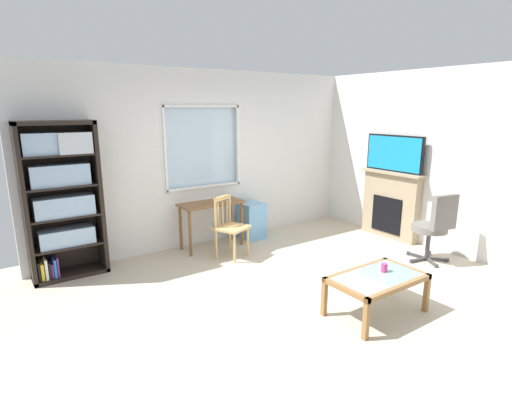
{
  "coord_description": "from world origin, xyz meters",
  "views": [
    {
      "loc": [
        -2.93,
        -3.31,
        2.13
      ],
      "look_at": [
        -0.2,
        0.65,
        0.96
      ],
      "focal_mm": 28.15,
      "sensor_mm": 36.0,
      "label": 1
    }
  ],
  "objects_px": {
    "bookshelf": "(62,195)",
    "tv": "(394,153)",
    "desk_under_window": "(211,210)",
    "plastic_drawer_unit": "(251,220)",
    "fireplace": "(391,204)",
    "wooden_chair": "(230,226)",
    "sippy_cup": "(384,267)",
    "coffee_table": "(377,281)",
    "office_chair": "(435,225)"
  },
  "relations": [
    {
      "from": "bookshelf",
      "to": "tv",
      "type": "distance_m",
      "value": 4.93
    },
    {
      "from": "desk_under_window",
      "to": "plastic_drawer_unit",
      "type": "bearing_deg",
      "value": 3.7
    },
    {
      "from": "desk_under_window",
      "to": "fireplace",
      "type": "bearing_deg",
      "value": -24.25
    },
    {
      "from": "wooden_chair",
      "to": "sippy_cup",
      "type": "xyz_separation_m",
      "value": [
        0.56,
        -2.26,
        0.01
      ]
    },
    {
      "from": "coffee_table",
      "to": "sippy_cup",
      "type": "xyz_separation_m",
      "value": [
        0.15,
        0.04,
        0.11
      ]
    },
    {
      "from": "desk_under_window",
      "to": "coffee_table",
      "type": "xyz_separation_m",
      "value": [
        0.43,
        -2.81,
        -0.24
      ]
    },
    {
      "from": "fireplace",
      "to": "tv",
      "type": "distance_m",
      "value": 0.85
    },
    {
      "from": "bookshelf",
      "to": "coffee_table",
      "type": "xyz_separation_m",
      "value": [
        2.47,
        -2.92,
        -0.7
      ]
    },
    {
      "from": "desk_under_window",
      "to": "plastic_drawer_unit",
      "type": "xyz_separation_m",
      "value": [
        0.77,
        0.05,
        -0.3
      ]
    },
    {
      "from": "bookshelf",
      "to": "plastic_drawer_unit",
      "type": "distance_m",
      "value": 2.92
    },
    {
      "from": "desk_under_window",
      "to": "tv",
      "type": "relative_size",
      "value": 0.95
    },
    {
      "from": "wooden_chair",
      "to": "fireplace",
      "type": "height_order",
      "value": "fireplace"
    },
    {
      "from": "bookshelf",
      "to": "fireplace",
      "type": "distance_m",
      "value": 4.97
    },
    {
      "from": "tv",
      "to": "coffee_table",
      "type": "distance_m",
      "value": 2.96
    },
    {
      "from": "plastic_drawer_unit",
      "to": "coffee_table",
      "type": "bearing_deg",
      "value": -96.91
    },
    {
      "from": "fireplace",
      "to": "office_chair",
      "type": "xyz_separation_m",
      "value": [
        -0.47,
        -1.09,
        -0.01
      ]
    },
    {
      "from": "fireplace",
      "to": "coffee_table",
      "type": "xyz_separation_m",
      "value": [
        -2.29,
        -1.59,
        -0.2
      ]
    },
    {
      "from": "desk_under_window",
      "to": "plastic_drawer_unit",
      "type": "distance_m",
      "value": 0.83
    },
    {
      "from": "plastic_drawer_unit",
      "to": "fireplace",
      "type": "height_order",
      "value": "fireplace"
    },
    {
      "from": "wooden_chair",
      "to": "tv",
      "type": "bearing_deg",
      "value": -14.77
    },
    {
      "from": "desk_under_window",
      "to": "wooden_chair",
      "type": "bearing_deg",
      "value": -87.98
    },
    {
      "from": "tv",
      "to": "fireplace",
      "type": "bearing_deg",
      "value": -0.0
    },
    {
      "from": "bookshelf",
      "to": "coffee_table",
      "type": "bearing_deg",
      "value": -49.84
    },
    {
      "from": "bookshelf",
      "to": "office_chair",
      "type": "height_order",
      "value": "bookshelf"
    },
    {
      "from": "desk_under_window",
      "to": "fireplace",
      "type": "height_order",
      "value": "fireplace"
    },
    {
      "from": "bookshelf",
      "to": "wooden_chair",
      "type": "height_order",
      "value": "bookshelf"
    },
    {
      "from": "coffee_table",
      "to": "sippy_cup",
      "type": "relative_size",
      "value": 11.21
    },
    {
      "from": "plastic_drawer_unit",
      "to": "tv",
      "type": "xyz_separation_m",
      "value": [
        1.93,
        -1.27,
        1.11
      ]
    },
    {
      "from": "bookshelf",
      "to": "sippy_cup",
      "type": "height_order",
      "value": "bookshelf"
    },
    {
      "from": "coffee_table",
      "to": "desk_under_window",
      "type": "bearing_deg",
      "value": 98.62
    },
    {
      "from": "plastic_drawer_unit",
      "to": "coffee_table",
      "type": "relative_size",
      "value": 0.59
    },
    {
      "from": "plastic_drawer_unit",
      "to": "sippy_cup",
      "type": "relative_size",
      "value": 6.67
    },
    {
      "from": "bookshelf",
      "to": "sippy_cup",
      "type": "distance_m",
      "value": 3.94
    },
    {
      "from": "plastic_drawer_unit",
      "to": "tv",
      "type": "height_order",
      "value": "tv"
    },
    {
      "from": "wooden_chair",
      "to": "fireplace",
      "type": "bearing_deg",
      "value": -14.68
    },
    {
      "from": "wooden_chair",
      "to": "plastic_drawer_unit",
      "type": "bearing_deg",
      "value": 36.89
    },
    {
      "from": "office_chair",
      "to": "coffee_table",
      "type": "relative_size",
      "value": 0.99
    },
    {
      "from": "plastic_drawer_unit",
      "to": "tv",
      "type": "bearing_deg",
      "value": -33.49
    },
    {
      "from": "sippy_cup",
      "to": "desk_under_window",
      "type": "bearing_deg",
      "value": 101.81
    },
    {
      "from": "fireplace",
      "to": "coffee_table",
      "type": "distance_m",
      "value": 2.8
    },
    {
      "from": "fireplace",
      "to": "office_chair",
      "type": "height_order",
      "value": "fireplace"
    },
    {
      "from": "wooden_chair",
      "to": "plastic_drawer_unit",
      "type": "xyz_separation_m",
      "value": [
        0.76,
        0.57,
        -0.16
      ]
    },
    {
      "from": "plastic_drawer_unit",
      "to": "office_chair",
      "type": "xyz_separation_m",
      "value": [
        1.47,
        -2.36,
        0.25
      ]
    },
    {
      "from": "coffee_table",
      "to": "sippy_cup",
      "type": "bearing_deg",
      "value": 14.64
    },
    {
      "from": "desk_under_window",
      "to": "tv",
      "type": "bearing_deg",
      "value": -24.39
    },
    {
      "from": "desk_under_window",
      "to": "tv",
      "type": "height_order",
      "value": "tv"
    },
    {
      "from": "wooden_chair",
      "to": "office_chair",
      "type": "relative_size",
      "value": 0.9
    },
    {
      "from": "coffee_table",
      "to": "wooden_chair",
      "type": "bearing_deg",
      "value": 100.08
    },
    {
      "from": "desk_under_window",
      "to": "sippy_cup",
      "type": "height_order",
      "value": "desk_under_window"
    },
    {
      "from": "desk_under_window",
      "to": "coffee_table",
      "type": "bearing_deg",
      "value": -81.38
    }
  ]
}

